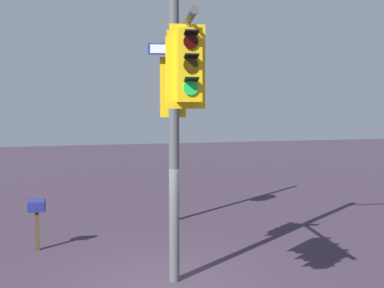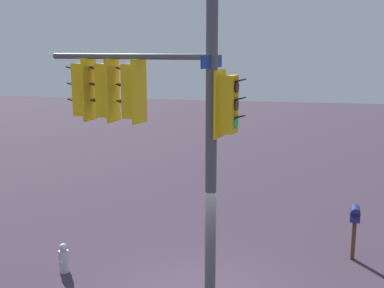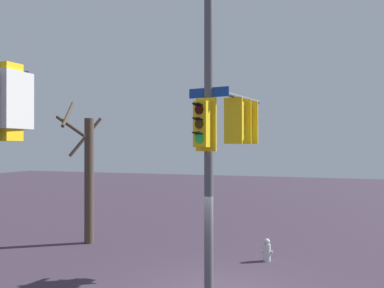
% 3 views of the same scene
% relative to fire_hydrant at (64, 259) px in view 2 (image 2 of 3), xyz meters
% --- Properties ---
extents(main_signal_pole_assembly, '(3.84, 4.19, 8.72)m').
position_rel_fire_hydrant_xyz_m(main_signal_pole_assembly, '(-0.83, -2.77, 4.31)').
color(main_signal_pole_assembly, '#4C4F54').
rests_on(main_signal_pole_assembly, ground).
extents(fire_hydrant, '(0.38, 0.24, 0.73)m').
position_rel_fire_hydrant_xyz_m(fire_hydrant, '(0.00, 0.00, 0.00)').
color(fire_hydrant, '#B2B2B7').
rests_on(fire_hydrant, ground).
extents(mailbox, '(0.46, 0.28, 1.41)m').
position_rel_fire_hydrant_xyz_m(mailbox, '(2.13, -6.92, 0.76)').
color(mailbox, '#4C3823').
rests_on(mailbox, ground).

